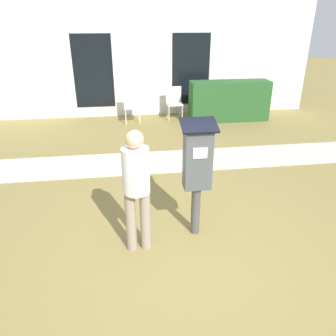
# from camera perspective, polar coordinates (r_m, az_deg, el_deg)

# --- Properties ---
(ground_plane) EXTENTS (40.00, 40.00, 0.00)m
(ground_plane) POSITION_cam_1_polar(r_m,az_deg,el_deg) (4.22, 2.86, -15.04)
(ground_plane) COLOR olive
(sidewalk) EXTENTS (12.00, 1.10, 0.02)m
(sidewalk) POSITION_cam_1_polar(r_m,az_deg,el_deg) (6.69, -1.79, 1.12)
(sidewalk) COLOR beige
(sidewalk) RESTS_ON ground
(building_facade) EXTENTS (10.00, 0.26, 3.20)m
(building_facade) POSITION_cam_1_polar(r_m,az_deg,el_deg) (9.90, -4.48, 18.36)
(building_facade) COLOR white
(building_facade) RESTS_ON ground
(parking_meter) EXTENTS (0.44, 0.31, 1.59)m
(parking_meter) POSITION_cam_1_polar(r_m,az_deg,el_deg) (4.11, 5.14, 0.59)
(parking_meter) COLOR #4C4C4C
(parking_meter) RESTS_ON ground
(person_standing) EXTENTS (0.32, 0.32, 1.58)m
(person_standing) POSITION_cam_1_polar(r_m,az_deg,el_deg) (3.85, -5.51, -2.70)
(person_standing) COLOR gray
(person_standing) RESTS_ON ground
(outdoor_chair_left) EXTENTS (0.44, 0.44, 0.90)m
(outdoor_chair_left) POSITION_cam_1_polar(r_m,az_deg,el_deg) (9.32, -6.33, 11.21)
(outdoor_chair_left) COLOR white
(outdoor_chair_left) RESTS_ON ground
(outdoor_chair_middle) EXTENTS (0.44, 0.44, 0.90)m
(outdoor_chair_middle) POSITION_cam_1_polar(r_m,az_deg,el_deg) (9.59, 1.07, 11.74)
(outdoor_chair_middle) COLOR white
(outdoor_chair_middle) RESTS_ON ground
(hedge_row) EXTENTS (2.21, 0.60, 1.10)m
(hedge_row) POSITION_cam_1_polar(r_m,az_deg,el_deg) (9.55, 10.59, 11.41)
(hedge_row) COLOR #285628
(hedge_row) RESTS_ON ground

